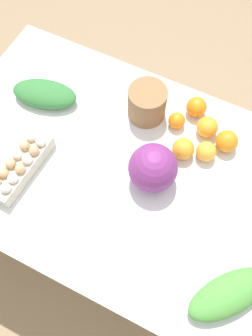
% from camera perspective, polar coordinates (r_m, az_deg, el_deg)
% --- Properties ---
extents(ground_plane, '(8.00, 8.00, 0.00)m').
position_cam_1_polar(ground_plane, '(2.07, -0.00, -9.12)').
color(ground_plane, '#937A5B').
extents(dining_table, '(1.44, 0.90, 0.74)m').
position_cam_1_polar(dining_table, '(1.46, -0.00, -1.90)').
color(dining_table, silver).
rests_on(dining_table, ground_plane).
extents(cabbage_purple, '(0.17, 0.17, 0.17)m').
position_cam_1_polar(cabbage_purple, '(1.29, 4.12, 0.01)').
color(cabbage_purple, '#7A2D75').
rests_on(cabbage_purple, dining_table).
extents(egg_carton, '(0.11, 0.30, 0.09)m').
position_cam_1_polar(egg_carton, '(1.39, -15.72, 0.41)').
color(egg_carton, beige).
rests_on(egg_carton, dining_table).
extents(paper_bag, '(0.15, 0.15, 0.14)m').
position_cam_1_polar(paper_bag, '(1.44, 3.23, 9.85)').
color(paper_bag, olive).
rests_on(paper_bag, dining_table).
extents(greens_bunch_kale, '(0.27, 0.30, 0.08)m').
position_cam_1_polar(greens_bunch_kale, '(1.26, 15.41, -18.04)').
color(greens_bunch_kale, '#4C933D').
rests_on(greens_bunch_kale, dining_table).
extents(greens_bunch_dandelion, '(0.28, 0.19, 0.07)m').
position_cam_1_polar(greens_bunch_dandelion, '(1.54, -12.30, 10.99)').
color(greens_bunch_dandelion, '#337538').
rests_on(greens_bunch_dandelion, dining_table).
extents(orange_0, '(0.06, 0.06, 0.06)m').
position_cam_1_polar(orange_0, '(1.45, 7.73, 7.16)').
color(orange_0, orange).
rests_on(orange_0, dining_table).
extents(orange_1, '(0.08, 0.08, 0.08)m').
position_cam_1_polar(orange_1, '(1.45, 12.29, 6.12)').
color(orange_1, orange).
rests_on(orange_1, dining_table).
extents(orange_2, '(0.08, 0.08, 0.08)m').
position_cam_1_polar(orange_2, '(1.38, 8.71, 2.89)').
color(orange_2, orange).
rests_on(orange_2, dining_table).
extents(orange_3, '(0.08, 0.08, 0.08)m').
position_cam_1_polar(orange_3, '(1.49, 10.69, 9.13)').
color(orange_3, orange).
rests_on(orange_3, dining_table).
extents(orange_4, '(0.07, 0.07, 0.07)m').
position_cam_1_polar(orange_4, '(1.40, 12.12, 2.47)').
color(orange_4, '#F9A833').
rests_on(orange_4, dining_table).
extents(orange_5, '(0.08, 0.08, 0.08)m').
position_cam_1_polar(orange_5, '(1.43, 15.12, 3.96)').
color(orange_5, orange).
rests_on(orange_5, dining_table).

